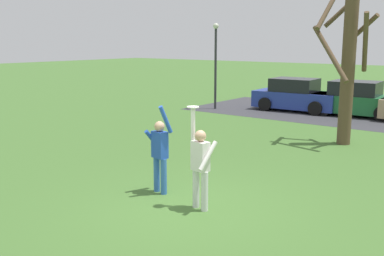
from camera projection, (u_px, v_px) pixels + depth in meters
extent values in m
plane|color=#426B2D|center=(186.00, 207.00, 9.38)|extent=(120.00, 120.00, 0.00)
cylinder|color=silver|center=(205.00, 191.00, 9.10)|extent=(0.14, 0.14, 0.82)
cylinder|color=silver|center=(196.00, 188.00, 9.29)|extent=(0.14, 0.14, 0.82)
cube|color=silver|center=(200.00, 156.00, 9.06)|extent=(0.40, 0.29, 0.60)
sphere|color=tan|center=(200.00, 136.00, 8.98)|extent=(0.23, 0.23, 0.23)
cylinder|color=silver|center=(208.00, 156.00, 8.88)|extent=(0.17, 0.49, 0.58)
cylinder|color=silver|center=(193.00, 124.00, 9.10)|extent=(0.09, 0.09, 0.66)
cylinder|color=#3366B7|center=(157.00, 174.00, 10.29)|extent=(0.14, 0.14, 0.82)
cylinder|color=#3366B7|center=(164.00, 176.00, 10.09)|extent=(0.14, 0.14, 0.82)
cube|color=#234CB2|center=(160.00, 145.00, 10.06)|extent=(0.40, 0.29, 0.60)
sphere|color=tan|center=(159.00, 126.00, 9.98)|extent=(0.23, 0.23, 0.23)
cylinder|color=#234CB2|center=(154.00, 141.00, 10.21)|extent=(0.17, 0.49, 0.58)
cylinder|color=#234CB2|center=(166.00, 120.00, 9.78)|extent=(0.14, 0.36, 0.64)
cylinder|color=white|center=(193.00, 107.00, 9.04)|extent=(0.24, 0.24, 0.02)
cube|color=#233893|center=(297.00, 100.00, 22.23)|extent=(4.18, 1.99, 0.80)
cube|color=black|center=(295.00, 85.00, 22.17)|extent=(2.18, 1.74, 0.64)
cylinder|color=black|center=(328.00, 104.00, 22.30)|extent=(0.67, 0.25, 0.66)
cylinder|color=black|center=(315.00, 108.00, 20.82)|extent=(0.67, 0.25, 0.66)
cylinder|color=black|center=(280.00, 100.00, 23.71)|extent=(0.67, 0.25, 0.66)
cylinder|color=black|center=(265.00, 104.00, 22.24)|extent=(0.67, 0.25, 0.66)
cube|color=#1E6633|center=(358.00, 104.00, 20.72)|extent=(4.18, 1.99, 0.80)
cube|color=black|center=(355.00, 88.00, 20.66)|extent=(2.18, 1.74, 0.64)
cylinder|color=black|center=(382.00, 114.00, 19.31)|extent=(0.67, 0.25, 0.66)
cylinder|color=black|center=(336.00, 104.00, 22.20)|extent=(0.67, 0.25, 0.66)
cylinder|color=black|center=(324.00, 109.00, 20.73)|extent=(0.67, 0.25, 0.66)
cube|color=#38383D|center=(357.00, 116.00, 20.63)|extent=(15.69, 6.40, 0.01)
cylinder|color=brown|center=(348.00, 73.00, 14.68)|extent=(0.44, 0.44, 4.74)
cylinder|color=brown|center=(350.00, 3.00, 14.98)|extent=(1.54, 0.80, 1.59)
cylinder|color=brown|center=(363.00, 28.00, 14.66)|extent=(1.15, 0.64, 0.94)
cylinder|color=brown|center=(330.00, 53.00, 14.24)|extent=(1.56, 0.92, 1.78)
cylinder|color=brown|center=(365.00, 42.00, 14.31)|extent=(0.41, 1.08, 1.91)
cylinder|color=brown|center=(329.00, 7.00, 14.77)|extent=(0.26, 1.65, 1.54)
cylinder|color=#2D2D33|center=(215.00, 69.00, 22.56)|extent=(0.12, 0.12, 4.00)
sphere|color=silver|center=(216.00, 26.00, 22.16)|extent=(0.28, 0.28, 0.28)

